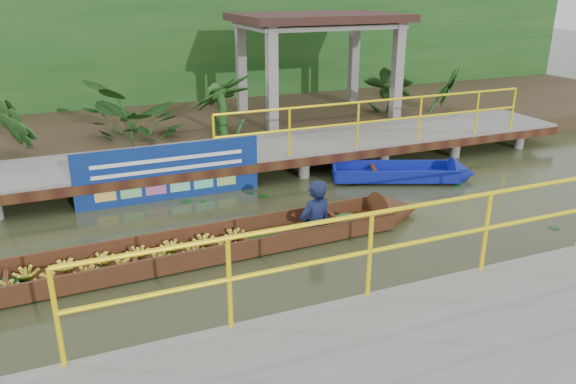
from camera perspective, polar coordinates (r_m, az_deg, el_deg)
name	(u,v)px	position (r m, az deg, el deg)	size (l,w,h in m)	color
ground	(315,232)	(9.50, 2.78, -4.13)	(80.00, 80.00, 0.00)	#2E361B
land_strip	(202,123)	(16.18, -8.68, 6.90)	(30.00, 8.00, 0.45)	#2F2717
far_dock	(250,152)	(12.33, -3.92, 4.05)	(16.00, 2.06, 1.66)	slate
near_dock	(564,341)	(6.98, 26.21, -13.43)	(18.00, 2.40, 1.73)	slate
pavilion	(318,28)	(15.66, 3.07, 16.27)	(4.40, 3.00, 3.00)	slate
foliage_backdrop	(179,50)	(18.28, -11.00, 13.97)	(30.00, 0.80, 4.00)	#154215
vendor_boat	(216,236)	(8.77, -7.37, -4.47)	(8.46, 1.12, 2.10)	#361A0E
moored_blue_boat	(428,174)	(12.34, 14.08, 1.78)	(3.10, 1.87, 0.72)	navy
blue_banner	(170,172)	(10.97, -11.93, 1.97)	(3.54, 0.04, 1.11)	navy
tropical_plants	(214,109)	(13.85, -7.56, 8.39)	(14.04, 1.04, 1.30)	#154215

